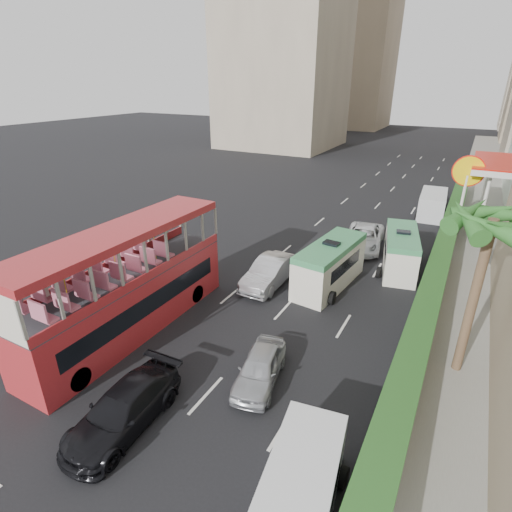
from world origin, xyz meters
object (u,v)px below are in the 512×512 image
Objects in this scene: palm_tree at (473,300)px; panel_van_near at (299,492)px; car_silver_lane_b at (260,380)px; minibus_far at (400,251)px; car_silver_lane_a at (270,284)px; van_asset at (363,247)px; panel_van_far at (432,204)px; car_black at (126,424)px; double_decker_bus at (127,282)px; minibus_near at (330,265)px.

panel_van_near is at bearing -111.57° from palm_tree.
car_silver_lane_b is 0.69× the size of minibus_far.
van_asset is (3.31, 8.16, 0.00)m from car_silver_lane_a.
minibus_far is (2.86, -2.46, 1.20)m from van_asset.
car_black is at bearing -105.42° from panel_van_far.
panel_van_near is at bearing -3.20° from car_black.
panel_van_near is (0.56, -17.34, -0.31)m from minibus_far.
car_silver_lane_a is 11.10m from palm_tree.
car_silver_lane_a is 1.27× the size of car_silver_lane_b.
palm_tree is (6.78, 4.31, 3.38)m from car_silver_lane_b.
car_silver_lane_a is 1.07× the size of panel_van_near.
palm_tree is at bearing -66.59° from van_asset.
double_decker_bus reaches higher than minibus_far.
minibus_far reaches higher than van_asset.
panel_van_far is at bearing 74.99° from car_black.
palm_tree is (3.92, -8.84, 2.18)m from minibus_far.
palm_tree reaches higher than van_asset.
palm_tree is (3.47, -21.25, 2.36)m from panel_van_far.
palm_tree reaches higher than minibus_far.
minibus_near is (-0.27, -6.66, 1.28)m from van_asset.
panel_van_near is at bearing -62.42° from car_silver_lane_b.
car_silver_lane_b is at bearing -65.52° from car_silver_lane_a.
minibus_near is at bearing -105.52° from panel_van_far.
double_decker_bus is at bearing -139.21° from minibus_far.
palm_tree is at bearing -27.00° from minibus_near.
panel_van_far is at bearing 63.98° from van_asset.
minibus_far is at bearing 52.43° from double_decker_bus.
double_decker_bus is at bearing -121.60° from minibus_near.
panel_van_near reaches higher than van_asset.
car_black is at bearing -137.92° from car_silver_lane_b.
car_silver_lane_a is at bearing 111.69° from panel_van_near.
car_black is at bearing -48.40° from double_decker_bus.
double_decker_bus is 2.17× the size of panel_van_far.
double_decker_bus reaches higher than car_black.
panel_van_far is at bearing 99.27° from palm_tree.
car_silver_lane_a is 0.82× the size of minibus_near.
panel_van_far is (0.46, 12.41, -0.18)m from minibus_far.
minibus_near is (2.78, 13.11, 1.28)m from car_black.
car_silver_lane_a is 11.61m from car_black.
minibus_far is 1.07× the size of panel_van_far.
minibus_near is 5.24m from minibus_far.
car_black is 30.41m from panel_van_far.
minibus_near reaches higher than panel_van_far.
car_black is at bearing -106.33° from van_asset.
car_silver_lane_b is at bearing -113.91° from minibus_far.
palm_tree is (13.80, 4.00, 0.85)m from double_decker_bus.
car_silver_lane_a is at bearing -148.92° from minibus_far.
car_black is at bearing -95.60° from minibus_near.
minibus_far is 17.35m from panel_van_near.
car_silver_lane_a is at bearing 162.70° from palm_tree.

